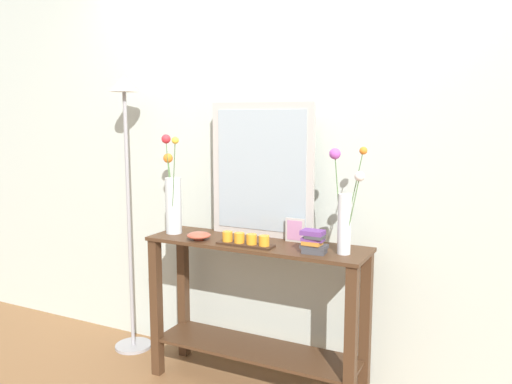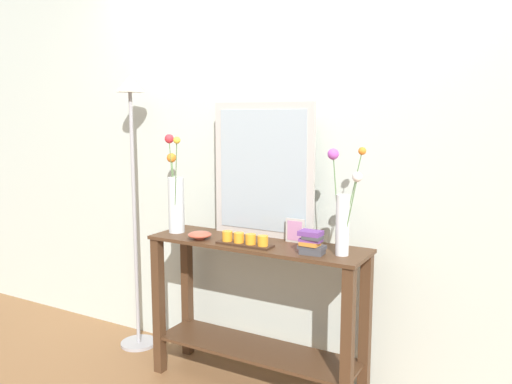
# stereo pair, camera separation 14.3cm
# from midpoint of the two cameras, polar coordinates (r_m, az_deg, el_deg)

# --- Properties ---
(wall_back) EXTENTS (6.40, 0.08, 2.70)m
(wall_back) POSITION_cam_midpoint_polar(r_m,az_deg,el_deg) (3.04, 1.16, 4.91)
(wall_back) COLOR beige
(wall_back) RESTS_ON ground
(console_table) EXTENTS (1.25, 0.36, 0.85)m
(console_table) POSITION_cam_midpoint_polar(r_m,az_deg,el_deg) (2.95, -1.42, -12.00)
(console_table) COLOR #472D1C
(console_table) RESTS_ON ground
(mirror_leaning) EXTENTS (0.63, 0.03, 0.77)m
(mirror_leaning) POSITION_cam_midpoint_polar(r_m,az_deg,el_deg) (2.93, -0.77, 2.41)
(mirror_leaning) COLOR #B7B2AD
(mirror_leaning) RESTS_ON console_table
(tall_vase_left) EXTENTS (0.21, 0.20, 0.59)m
(tall_vase_left) POSITION_cam_midpoint_polar(r_m,az_deg,el_deg) (3.08, -10.55, -0.72)
(tall_vase_left) COLOR silver
(tall_vase_left) RESTS_ON console_table
(vase_right) EXTENTS (0.19, 0.14, 0.54)m
(vase_right) POSITION_cam_midpoint_polar(r_m,az_deg,el_deg) (2.59, 8.32, -2.13)
(vase_right) COLOR silver
(vase_right) RESTS_ON console_table
(candle_tray) EXTENTS (0.32, 0.09, 0.07)m
(candle_tray) POSITION_cam_midpoint_polar(r_m,az_deg,el_deg) (2.77, -2.67, -5.42)
(candle_tray) COLOR #382316
(candle_tray) RESTS_ON console_table
(picture_frame_small) EXTENTS (0.11, 0.01, 0.13)m
(picture_frame_small) POSITION_cam_midpoint_polar(r_m,az_deg,el_deg) (2.84, 2.91, -4.27)
(picture_frame_small) COLOR #B7B2AD
(picture_frame_small) RESTS_ON console_table
(decorative_bowl) EXTENTS (0.13, 0.13, 0.04)m
(decorative_bowl) POSITION_cam_midpoint_polar(r_m,az_deg,el_deg) (2.92, -7.78, -4.82)
(decorative_bowl) COLOR #B24C38
(decorative_bowl) RESTS_ON console_table
(book_stack) EXTENTS (0.13, 0.09, 0.12)m
(book_stack) POSITION_cam_midpoint_polar(r_m,az_deg,el_deg) (2.62, 4.86, -5.59)
(book_stack) COLOR #424247
(book_stack) RESTS_ON console_table
(floor_lamp) EXTENTS (0.24, 0.24, 1.79)m
(floor_lamp) POSITION_cam_midpoint_polar(r_m,az_deg,el_deg) (3.39, -15.33, 2.55)
(floor_lamp) COLOR #9E9EA3
(floor_lamp) RESTS_ON ground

